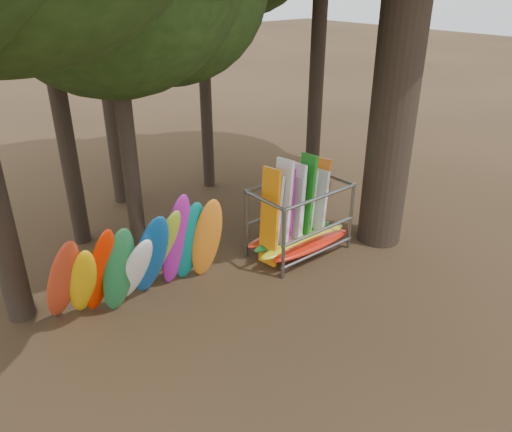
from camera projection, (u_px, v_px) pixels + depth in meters
ground at (273, 296)px, 12.14m from camera, size 120.00×120.00×0.00m
kayak_row at (140, 260)px, 11.24m from camera, size 4.26×2.08×2.89m
storage_rack at (299, 221)px, 13.71m from camera, size 3.11×1.55×2.80m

